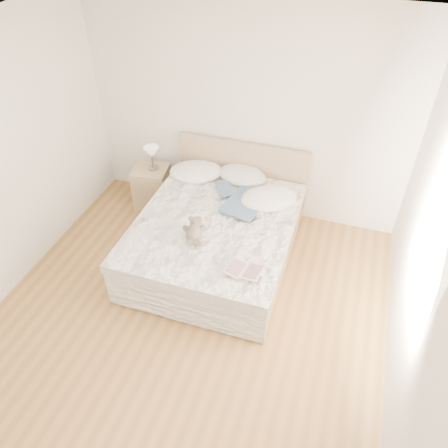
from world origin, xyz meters
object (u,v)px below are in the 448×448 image
Objects in this scene: photo_book at (193,178)px; childrens_book at (244,270)px; table_lamp at (152,153)px; bed at (218,235)px; teddy_bear at (194,236)px; nightstand at (152,186)px.

childrens_book is (1.05, -1.34, 0.00)m from photo_book.
table_lamp is 0.88× the size of childrens_book.
teddy_bear is (-0.10, -0.47, 0.34)m from bed.
nightstand is 2.28m from childrens_book.
photo_book is 1.12m from teddy_bear.
table_lamp is at bearing 149.29° from photo_book.
photo_book is at bearing 131.74° from bed.
bed is at bearing -30.64° from nightstand.
teddy_bear reaches higher than childrens_book.
nightstand is at bearing 149.36° from bed.
table_lamp is (0.04, 0.03, 0.51)m from nightstand.
table_lamp is 2.25m from childrens_book.
bed is 3.83× the size of nightstand.
teddy_bear is at bearing 164.54° from childrens_book.
nightstand is 1.57× the size of childrens_book.
table_lamp is (-1.14, 0.73, 0.48)m from bed.
teddy_bear reaches higher than photo_book.
childrens_book is (0.53, -0.76, 0.32)m from bed.
teddy_bear is at bearing -102.30° from bed.
nightstand is at bearing 148.74° from childrens_book.
bed reaches higher than table_lamp.
photo_book is at bearing -10.53° from nightstand.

